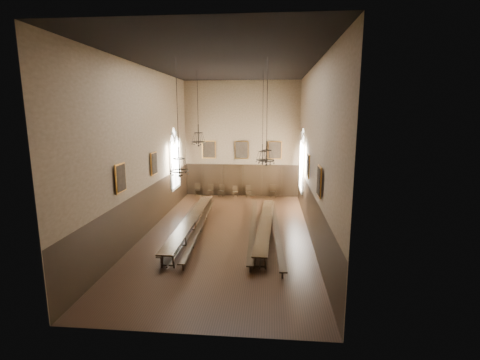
# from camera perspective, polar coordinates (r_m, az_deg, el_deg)

# --- Properties ---
(floor) EXTENTS (9.00, 18.00, 0.02)m
(floor) POSITION_cam_1_polar(r_m,az_deg,el_deg) (19.51, -2.00, -8.73)
(floor) COLOR black
(floor) RESTS_ON ground
(ceiling) EXTENTS (9.00, 18.00, 0.02)m
(ceiling) POSITION_cam_1_polar(r_m,az_deg,el_deg) (18.53, -2.20, 18.55)
(ceiling) COLOR black
(ceiling) RESTS_ON ground
(wall_back) EXTENTS (9.00, 0.02, 9.00)m
(wall_back) POSITION_cam_1_polar(r_m,az_deg,el_deg) (27.41, 0.28, 6.65)
(wall_back) COLOR #80694F
(wall_back) RESTS_ON ground
(wall_front) EXTENTS (9.00, 0.02, 9.00)m
(wall_front) POSITION_cam_1_polar(r_m,az_deg,el_deg) (9.72, -8.76, -1.43)
(wall_front) COLOR #80694F
(wall_front) RESTS_ON ground
(wall_left) EXTENTS (0.02, 18.00, 9.00)m
(wall_left) POSITION_cam_1_polar(r_m,az_deg,el_deg) (19.57, -15.36, 4.52)
(wall_left) COLOR #80694F
(wall_left) RESTS_ON ground
(wall_right) EXTENTS (0.02, 18.00, 9.00)m
(wall_right) POSITION_cam_1_polar(r_m,az_deg,el_deg) (18.47, 11.97, 4.32)
(wall_right) COLOR #80694F
(wall_right) RESTS_ON ground
(wainscot_panelling) EXTENTS (9.00, 18.00, 2.50)m
(wainscot_panelling) POSITION_cam_1_polar(r_m,az_deg,el_deg) (19.12, -2.03, -5.17)
(wainscot_panelling) COLOR black
(wainscot_panelling) RESTS_ON floor
(table_left) EXTENTS (0.83, 10.35, 0.81)m
(table_left) POSITION_cam_1_polar(r_m,az_deg,el_deg) (19.78, -7.98, -7.29)
(table_left) COLOR black
(table_left) RESTS_ON floor
(table_right) EXTENTS (1.00, 9.53, 0.74)m
(table_right) POSITION_cam_1_polar(r_m,az_deg,el_deg) (19.19, 4.18, -7.89)
(table_right) COLOR black
(table_right) RESTS_ON floor
(bench_left_outer) EXTENTS (0.64, 9.38, 0.42)m
(bench_left_outer) POSITION_cam_1_polar(r_m,az_deg,el_deg) (20.09, -9.48, -7.45)
(bench_left_outer) COLOR black
(bench_left_outer) RESTS_ON floor
(bench_left_inner) EXTENTS (0.85, 10.59, 0.48)m
(bench_left_inner) POSITION_cam_1_polar(r_m,az_deg,el_deg) (19.74, -6.50, -7.59)
(bench_left_inner) COLOR black
(bench_left_inner) RESTS_ON floor
(bench_right_inner) EXTENTS (0.63, 10.60, 0.48)m
(bench_right_inner) POSITION_cam_1_polar(r_m,az_deg,el_deg) (19.46, 2.15, -7.80)
(bench_right_inner) COLOR black
(bench_right_inner) RESTS_ON floor
(bench_right_outer) EXTENTS (0.76, 10.71, 0.48)m
(bench_right_outer) POSITION_cam_1_polar(r_m,az_deg,el_deg) (19.06, 5.93, -8.26)
(bench_right_outer) COLOR black
(bench_right_outer) RESTS_ON floor
(chair_0) EXTENTS (0.50, 0.50, 1.01)m
(chair_0) POSITION_cam_1_polar(r_m,az_deg,el_deg) (28.12, -6.99, -1.97)
(chair_0) COLOR black
(chair_0) RESTS_ON floor
(chair_1) EXTENTS (0.44, 0.44, 0.96)m
(chair_1) POSITION_cam_1_polar(r_m,az_deg,el_deg) (27.87, -4.85, -2.08)
(chair_1) COLOR black
(chair_1) RESTS_ON floor
(chair_2) EXTENTS (0.46, 0.46, 0.91)m
(chair_2) POSITION_cam_1_polar(r_m,az_deg,el_deg) (27.83, -3.10, -2.10)
(chair_2) COLOR black
(chair_2) RESTS_ON floor
(chair_3) EXTENTS (0.45, 0.45, 0.86)m
(chair_3) POSITION_cam_1_polar(r_m,az_deg,el_deg) (27.62, -0.78, -2.22)
(chair_3) COLOR black
(chair_3) RESTS_ON floor
(chair_4) EXTENTS (0.49, 0.49, 0.92)m
(chair_4) POSITION_cam_1_polar(r_m,az_deg,el_deg) (27.50, 1.41, -2.24)
(chair_4) COLOR black
(chair_4) RESTS_ON floor
(chair_6) EXTENTS (0.45, 0.45, 1.00)m
(chair_6) POSITION_cam_1_polar(r_m,az_deg,el_deg) (27.46, 5.45, -2.26)
(chair_6) COLOR black
(chair_6) RESTS_ON floor
(chandelier_back_left) EXTENTS (0.83, 0.83, 4.27)m
(chandelier_back_left) POSITION_cam_1_polar(r_m,az_deg,el_deg) (20.80, -6.84, 7.03)
(chandelier_back_left) COLOR black
(chandelier_back_left) RESTS_ON ceiling
(chandelier_back_right) EXTENTS (0.77, 0.77, 5.33)m
(chandelier_back_right) POSITION_cam_1_polar(r_m,az_deg,el_deg) (20.78, 3.70, 4.46)
(chandelier_back_right) COLOR black
(chandelier_back_right) RESTS_ON ceiling
(chandelier_front_left) EXTENTS (0.90, 0.90, 5.27)m
(chandelier_front_left) POSITION_cam_1_polar(r_m,az_deg,el_deg) (16.47, -9.96, 2.63)
(chandelier_front_left) COLOR black
(chandelier_front_left) RESTS_ON ceiling
(chandelier_front_right) EXTENTS (0.75, 0.75, 4.76)m
(chandelier_front_right) POSITION_cam_1_polar(r_m,az_deg,el_deg) (16.22, 4.36, 4.45)
(chandelier_front_right) COLOR black
(chandelier_front_right) RESTS_ON ceiling
(portrait_back_0) EXTENTS (1.10, 0.12, 1.40)m
(portrait_back_0) POSITION_cam_1_polar(r_m,az_deg,el_deg) (27.69, -5.13, 4.99)
(portrait_back_0) COLOR #C2812E
(portrait_back_0) RESTS_ON wall_back
(portrait_back_1) EXTENTS (1.10, 0.12, 1.40)m
(portrait_back_1) POSITION_cam_1_polar(r_m,az_deg,el_deg) (27.35, 0.25, 4.96)
(portrait_back_1) COLOR #C2812E
(portrait_back_1) RESTS_ON wall_back
(portrait_back_2) EXTENTS (1.10, 0.12, 1.40)m
(portrait_back_2) POSITION_cam_1_polar(r_m,az_deg,el_deg) (27.26, 5.73, 4.89)
(portrait_back_2) COLOR #C2812E
(portrait_back_2) RESTS_ON wall_back
(portrait_left_0) EXTENTS (0.12, 1.00, 1.30)m
(portrait_left_0) POSITION_cam_1_polar(r_m,az_deg,el_deg) (20.56, -13.94, 2.64)
(portrait_left_0) COLOR #C2812E
(portrait_left_0) RESTS_ON wall_left
(portrait_left_1) EXTENTS (0.12, 1.00, 1.30)m
(portrait_left_1) POSITION_cam_1_polar(r_m,az_deg,el_deg) (16.42, -19.01, 0.32)
(portrait_left_1) COLOR #C2812E
(portrait_left_1) RESTS_ON wall_left
(portrait_right_0) EXTENTS (0.12, 1.00, 1.30)m
(portrait_right_0) POSITION_cam_1_polar(r_m,az_deg,el_deg) (19.54, 11.16, 2.34)
(portrait_right_0) COLOR #C2812E
(portrait_right_0) RESTS_ON wall_right
(portrait_right_1) EXTENTS (0.12, 1.00, 1.30)m
(portrait_right_1) POSITION_cam_1_polar(r_m,az_deg,el_deg) (15.14, 12.88, -0.22)
(portrait_right_1) COLOR #C2812E
(portrait_right_1) RESTS_ON wall_right
(window_right) EXTENTS (0.20, 2.20, 4.60)m
(window_right) POSITION_cam_1_polar(r_m,az_deg,el_deg) (24.03, 10.16, 3.23)
(window_right) COLOR white
(window_right) RESTS_ON wall_right
(window_left) EXTENTS (0.20, 2.20, 4.60)m
(window_left) POSITION_cam_1_polar(r_m,az_deg,el_deg) (24.86, -10.67, 3.47)
(window_left) COLOR white
(window_left) RESTS_ON wall_left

